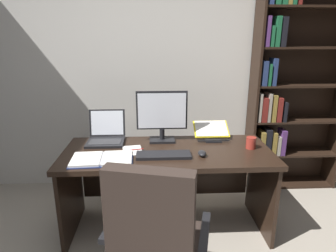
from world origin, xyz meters
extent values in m
cube|color=beige|center=(0.00, 2.00, 1.41)|extent=(5.04, 0.12, 2.81)
cube|color=black|center=(-0.05, 1.06, 0.71)|extent=(1.70, 0.71, 0.04)
cube|color=black|center=(-0.87, 1.06, 0.35)|extent=(0.03, 0.65, 0.69)
cube|color=black|center=(0.76, 1.06, 0.35)|extent=(0.03, 0.65, 0.69)
cube|color=black|center=(-0.05, 1.39, 0.38)|extent=(1.58, 0.03, 0.48)
cube|color=black|center=(0.88, 1.79, 1.14)|extent=(0.02, 0.27, 2.28)
cube|color=black|center=(1.35, 1.92, 1.14)|extent=(0.98, 0.01, 2.28)
cube|color=black|center=(1.35, 1.79, 0.01)|extent=(0.93, 0.25, 0.02)
cube|color=olive|center=(0.93, 1.75, 0.13)|extent=(0.04, 0.16, 0.21)
cube|color=gray|center=(0.98, 1.75, 0.12)|extent=(0.04, 0.18, 0.20)
cube|color=maroon|center=(1.04, 1.74, 0.13)|extent=(0.06, 0.16, 0.22)
cube|color=black|center=(1.35, 1.79, 0.39)|extent=(0.93, 0.25, 0.02)
cube|color=black|center=(0.93, 1.74, 0.50)|extent=(0.04, 0.15, 0.20)
cube|color=olive|center=(0.99, 1.76, 0.53)|extent=(0.05, 0.19, 0.26)
cube|color=black|center=(1.05, 1.75, 0.54)|extent=(0.06, 0.17, 0.29)
cube|color=olive|center=(1.11, 1.75, 0.52)|extent=(0.05, 0.18, 0.25)
cube|color=gray|center=(1.16, 1.74, 0.50)|extent=(0.04, 0.15, 0.21)
cube|color=#512D66|center=(1.21, 1.74, 0.54)|extent=(0.05, 0.15, 0.28)
cube|color=black|center=(1.35, 1.79, 0.76)|extent=(0.93, 0.25, 0.02)
cube|color=gray|center=(0.92, 1.75, 0.92)|extent=(0.03, 0.17, 0.30)
cube|color=maroon|center=(0.97, 1.74, 0.90)|extent=(0.06, 0.16, 0.25)
cube|color=gray|center=(1.02, 1.75, 0.92)|extent=(0.03, 0.18, 0.30)
cube|color=olive|center=(1.07, 1.76, 0.91)|extent=(0.04, 0.20, 0.28)
cube|color=maroon|center=(1.13, 1.75, 0.90)|extent=(0.05, 0.18, 0.25)
cube|color=black|center=(1.19, 1.77, 0.87)|extent=(0.03, 0.21, 0.20)
cube|color=black|center=(1.35, 1.79, 1.14)|extent=(0.93, 0.25, 0.02)
cube|color=navy|center=(0.94, 1.76, 1.27)|extent=(0.05, 0.19, 0.24)
cube|color=#195633|center=(0.99, 1.77, 1.26)|extent=(0.03, 0.21, 0.21)
cube|color=navy|center=(1.04, 1.74, 1.28)|extent=(0.04, 0.16, 0.27)
cube|color=black|center=(1.35, 1.79, 1.51)|extent=(0.93, 0.25, 0.02)
cube|color=#512D66|center=(0.93, 1.76, 1.67)|extent=(0.04, 0.18, 0.28)
cube|color=#195633|center=(0.98, 1.74, 1.62)|extent=(0.03, 0.15, 0.19)
cube|color=#195633|center=(1.02, 1.76, 1.67)|extent=(0.04, 0.19, 0.28)
cube|color=black|center=(1.08, 1.76, 1.66)|extent=(0.05, 0.19, 0.27)
cube|color=black|center=(1.35, 1.79, 1.89)|extent=(0.93, 0.25, 0.02)
cube|color=#2D231E|center=(-0.14, 0.36, 0.39)|extent=(0.60, 0.59, 0.07)
cube|color=#2D231E|center=(-0.19, 0.17, 0.70)|extent=(0.49, 0.21, 0.57)
cube|color=black|center=(-0.42, 0.43, 0.51)|extent=(0.14, 0.38, 0.04)
cube|color=black|center=(0.13, 0.29, 0.51)|extent=(0.14, 0.38, 0.04)
cube|color=black|center=(-0.09, 1.29, 0.74)|extent=(0.22, 0.16, 0.02)
cylinder|color=black|center=(-0.09, 1.29, 0.80)|extent=(0.04, 0.04, 0.09)
cube|color=black|center=(-0.09, 1.30, 1.01)|extent=(0.44, 0.02, 0.34)
cube|color=white|center=(-0.09, 1.28, 1.01)|extent=(0.41, 0.00, 0.31)
cube|color=black|center=(-0.58, 1.25, 0.74)|extent=(0.32, 0.26, 0.02)
cube|color=#2D2D30|center=(-0.58, 1.23, 0.75)|extent=(0.27, 0.14, 0.00)
cube|color=black|center=(-0.58, 1.40, 0.87)|extent=(0.32, 0.05, 0.24)
cube|color=white|center=(-0.58, 1.40, 0.87)|extent=(0.29, 0.04, 0.22)
cube|color=black|center=(-0.09, 0.93, 0.74)|extent=(0.42, 0.15, 0.02)
ellipsoid|color=black|center=(0.21, 0.93, 0.75)|extent=(0.06, 0.10, 0.04)
cube|color=black|center=(0.36, 1.27, 0.74)|extent=(0.14, 0.12, 0.01)
cube|color=black|center=(0.36, 1.22, 0.75)|extent=(0.28, 0.01, 0.01)
cube|color=yellow|center=(0.36, 1.36, 0.81)|extent=(0.31, 0.19, 0.11)
cube|color=silver|center=(0.36, 1.36, 0.82)|extent=(0.29, 0.17, 0.10)
cube|color=navy|center=(-0.67, 0.88, 0.73)|extent=(0.24, 0.29, 0.01)
cube|color=navy|center=(-0.44, 0.89, 0.73)|extent=(0.24, 0.29, 0.01)
cube|color=silver|center=(-0.67, 0.88, 0.75)|extent=(0.23, 0.27, 0.02)
cube|color=silver|center=(-0.44, 0.89, 0.75)|extent=(0.23, 0.27, 0.02)
cylinder|color=#B7B7BC|center=(-0.55, 0.88, 0.74)|extent=(0.03, 0.25, 0.02)
cube|color=silver|center=(-0.34, 1.06, 0.74)|extent=(0.18, 0.23, 0.01)
cylinder|color=maroon|center=(-0.32, 1.06, 0.74)|extent=(0.14, 0.04, 0.01)
cylinder|color=maroon|center=(0.64, 1.07, 0.78)|extent=(0.08, 0.08, 0.10)
camera|label=1|loc=(-0.16, -1.14, 1.61)|focal=31.08mm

